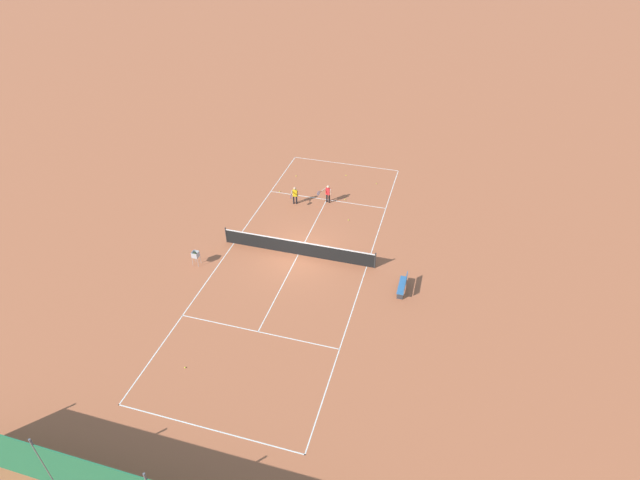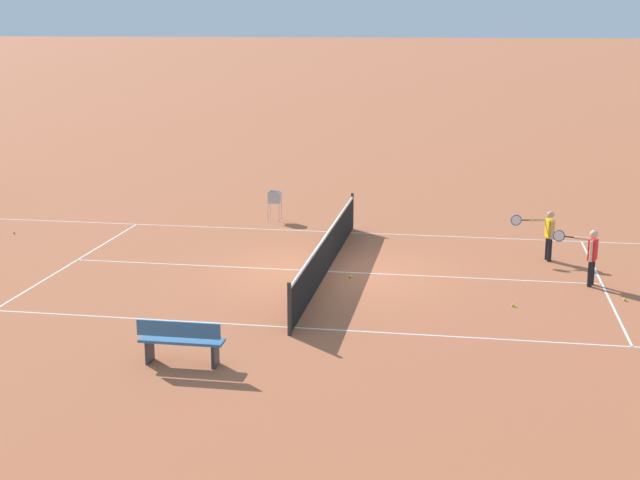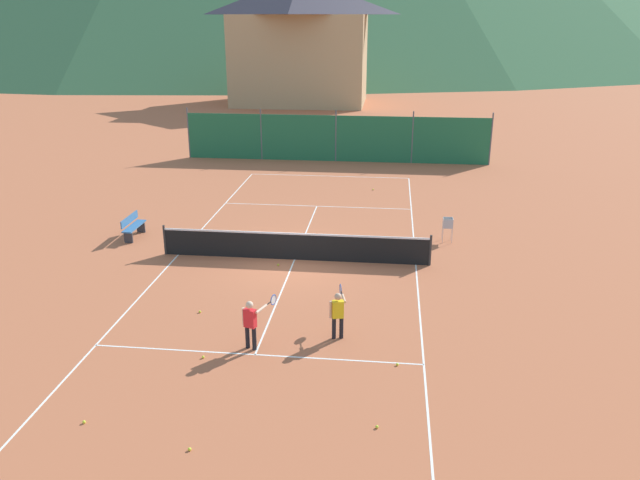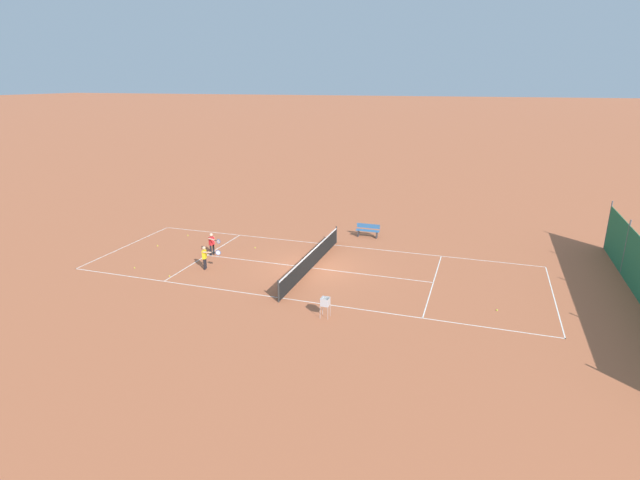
{
  "view_description": "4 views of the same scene",
  "coord_description": "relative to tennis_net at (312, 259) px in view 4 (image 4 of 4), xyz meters",
  "views": [
    {
      "loc": [
        -7.56,
        21.94,
        17.98
      ],
      "look_at": [
        -1.39,
        0.21,
        1.48
      ],
      "focal_mm": 28.0,
      "sensor_mm": 36.0,
      "label": 1
    },
    {
      "loc": [
        -20.4,
        -3.27,
        5.89
      ],
      "look_at": [
        -1.14,
        -0.02,
        1.06
      ],
      "focal_mm": 50.0,
      "sensor_mm": 36.0,
      "label": 2
    },
    {
      "loc": [
        3.11,
        -19.57,
        7.82
      ],
      "look_at": [
        0.9,
        -0.21,
        0.82
      ],
      "focal_mm": 35.0,
      "sensor_mm": 36.0,
      "label": 3
    },
    {
      "loc": [
        23.52,
        8.3,
        9.6
      ],
      "look_at": [
        -1.21,
        0.06,
        1.21
      ],
      "focal_mm": 28.0,
      "sensor_mm": 36.0,
      "label": 4
    }
  ],
  "objects": [
    {
      "name": "ground_plane",
      "position": [
        0.0,
        0.0,
        -0.5
      ],
      "size": [
        600.0,
        600.0,
        0.0
      ],
      "primitive_type": "plane",
      "color": "#B7603D"
    },
    {
      "name": "court_line_markings",
      "position": [
        0.0,
        0.0,
        -0.5
      ],
      "size": [
        8.25,
        23.85,
        0.01
      ],
      "color": "white",
      "rests_on": "ground"
    },
    {
      "name": "tennis_net",
      "position": [
        0.0,
        0.0,
        0.0
      ],
      "size": [
        9.18,
        0.08,
        1.06
      ],
      "color": "#2D2D2D",
      "rests_on": "ground"
    },
    {
      "name": "player_far_service",
      "position": [
        -0.14,
        -6.08,
        0.26
      ],
      "size": [
        0.72,
        0.98,
        1.3
      ],
      "color": "black",
      "rests_on": "ground"
    },
    {
      "name": "player_near_service",
      "position": [
        1.94,
        -5.29,
        0.24
      ],
      "size": [
        0.42,
        1.08,
        1.27
      ],
      "color": "black",
      "rests_on": "ground"
    },
    {
      "name": "tennis_ball_alley_left",
      "position": [
        -2.03,
        -4.32,
        -0.47
      ],
      "size": [
        0.07,
        0.07,
        0.07
      ],
      "primitive_type": "sphere",
      "color": "#CCE033",
      "rests_on": "ground"
    },
    {
      "name": "tennis_ball_far_corner",
      "position": [
        -2.89,
        -9.49,
        -0.47
      ],
      "size": [
        0.07,
        0.07,
        0.07
      ],
      "primitive_type": "sphere",
      "color": "#CCE033",
      "rests_on": "ground"
    },
    {
      "name": "tennis_ball_mid_court",
      "position": [
        2.36,
        9.38,
        -0.47
      ],
      "size": [
        0.07,
        0.07,
        0.07
      ],
      "primitive_type": "sphere",
      "color": "#CCE033",
      "rests_on": "ground"
    },
    {
      "name": "tennis_ball_near_corner",
      "position": [
        -0.48,
        -10.07,
        -0.47
      ],
      "size": [
        0.07,
        0.07,
        0.07
      ],
      "primitive_type": "sphere",
      "color": "#CCE033",
      "rests_on": "ground"
    },
    {
      "name": "tennis_ball_service_box",
      "position": [
        3.47,
        -6.52,
        -0.47
      ],
      "size": [
        0.07,
        0.07,
        0.07
      ],
      "primitive_type": "sphere",
      "color": "#CCE033",
      "rests_on": "ground"
    },
    {
      "name": "tennis_ball_alley_right",
      "position": [
        -1.22,
        -6.71,
        -0.47
      ],
      "size": [
        0.07,
        0.07,
        0.07
      ],
      "primitive_type": "sphere",
      "color": "#CCE033",
      "rests_on": "ground"
    },
    {
      "name": "tennis_ball_by_net_left",
      "position": [
        3.06,
        -8.97,
        -0.47
      ],
      "size": [
        0.07,
        0.07,
        0.07
      ],
      "primitive_type": "sphere",
      "color": "#CCE033",
      "rests_on": "ground"
    },
    {
      "name": "tennis_ball_by_net_right",
      "position": [
        -0.46,
        -0.62,
        -0.47
      ],
      "size": [
        0.07,
        0.07,
        0.07
      ],
      "primitive_type": "sphere",
      "color": "#CCE033",
      "rests_on": "ground"
    },
    {
      "name": "ball_hopper",
      "position": [
        5.31,
        2.44,
        0.15
      ],
      "size": [
        0.36,
        0.36,
        0.89
      ],
      "color": "#B7B7BC",
      "rests_on": "ground"
    },
    {
      "name": "courtside_bench",
      "position": [
        -6.34,
        1.57,
        -0.05
      ],
      "size": [
        0.36,
        1.5,
        0.84
      ],
      "color": "#336699",
      "rests_on": "ground"
    }
  ]
}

